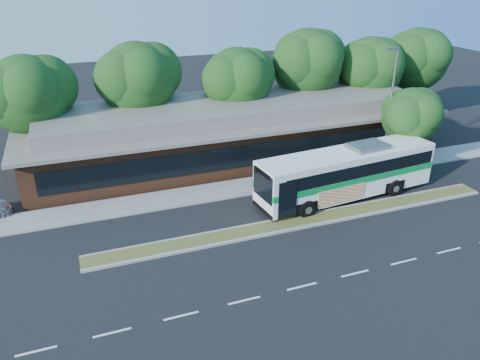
# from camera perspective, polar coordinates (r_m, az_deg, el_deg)

# --- Properties ---
(ground) EXTENTS (120.00, 120.00, 0.00)m
(ground) POSITION_cam_1_polar(r_m,az_deg,el_deg) (28.31, 8.30, -5.65)
(ground) COLOR black
(ground) RESTS_ON ground
(median_strip) EXTENTS (26.00, 1.10, 0.15)m
(median_strip) POSITION_cam_1_polar(r_m,az_deg,el_deg) (28.73, 7.74, -4.97)
(median_strip) COLOR #545925
(median_strip) RESTS_ON ground
(sidewalk) EXTENTS (44.00, 2.60, 0.12)m
(sidewalk) POSITION_cam_1_polar(r_m,az_deg,el_deg) (33.36, 3.13, -0.42)
(sidewalk) COLOR gray
(sidewalk) RESTS_ON ground
(plaza_building) EXTENTS (33.20, 11.20, 4.45)m
(plaza_building) POSITION_cam_1_polar(r_m,az_deg,el_deg) (38.30, -0.73, 6.29)
(plaza_building) COLOR brown
(plaza_building) RESTS_ON ground
(lamp_post) EXTENTS (0.93, 0.18, 9.07)m
(lamp_post) POSITION_cam_1_polar(r_m,az_deg,el_deg) (36.12, 17.80, 8.59)
(lamp_post) COLOR slate
(lamp_post) RESTS_ON ground
(tree_bg_a) EXTENTS (6.47, 5.80, 8.63)m
(tree_bg_a) POSITION_cam_1_polar(r_m,az_deg,el_deg) (37.38, -23.85, 9.73)
(tree_bg_a) COLOR black
(tree_bg_a) RESTS_ON ground
(tree_bg_b) EXTENTS (6.69, 6.00, 9.00)m
(tree_bg_b) POSITION_cam_1_polar(r_m,az_deg,el_deg) (38.66, -11.82, 12.13)
(tree_bg_b) COLOR black
(tree_bg_b) RESTS_ON ground
(tree_bg_c) EXTENTS (6.24, 5.60, 8.26)m
(tree_bg_c) POSITION_cam_1_polar(r_m,az_deg,el_deg) (39.80, 0.11, 12.17)
(tree_bg_c) COLOR black
(tree_bg_c) RESTS_ON ground
(tree_bg_d) EXTENTS (6.91, 6.20, 9.37)m
(tree_bg_d) POSITION_cam_1_polar(r_m,az_deg,el_deg) (43.45, 8.62, 14.06)
(tree_bg_d) COLOR black
(tree_bg_d) RESTS_ON ground
(tree_bg_e) EXTENTS (6.47, 5.80, 8.50)m
(tree_bg_e) POSITION_cam_1_polar(r_m,az_deg,el_deg) (45.91, 15.92, 13.12)
(tree_bg_e) COLOR black
(tree_bg_e) RESTS_ON ground
(tree_bg_f) EXTENTS (6.69, 6.00, 8.92)m
(tree_bg_f) POSITION_cam_1_polar(r_m,az_deg,el_deg) (50.34, 21.03, 13.76)
(tree_bg_f) COLOR black
(tree_bg_f) RESTS_ON ground
(transit_bus) EXTENTS (12.77, 3.88, 3.53)m
(transit_bus) POSITION_cam_1_polar(r_m,az_deg,el_deg) (31.54, 12.97, 1.22)
(transit_bus) COLOR white
(transit_bus) RESTS_ON ground
(sidewalk_tree) EXTENTS (4.66, 4.18, 6.25)m
(sidewalk_tree) POSITION_cam_1_polar(r_m,az_deg,el_deg) (36.93, 20.39, 7.51)
(sidewalk_tree) COLOR black
(sidewalk_tree) RESTS_ON ground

